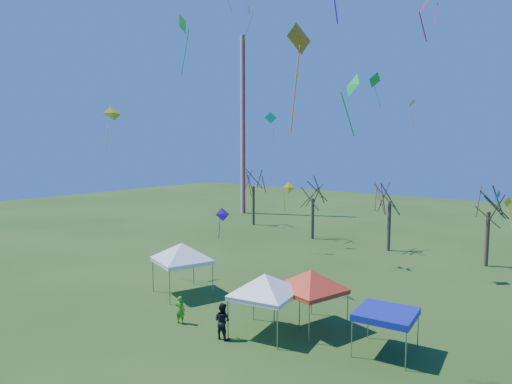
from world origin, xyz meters
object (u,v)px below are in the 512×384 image
tree_2 (390,184)px  tent_white_mid (265,278)px  tent_red (311,274)px  person_green (180,310)px  radio_mast (243,126)px  tree_3 (490,192)px  person_dark (222,321)px  tent_white_west (182,246)px  tree_1 (313,184)px  tent_blue (386,314)px  tree_0 (253,172)px

tree_2 → tent_white_mid: tree_2 is taller
tent_red → person_green: 7.52m
radio_mast → person_green: bearing=-55.3°
tree_3 → tent_white_mid: 22.92m
person_dark → person_green: (-3.19, 0.05, -0.16)m
tent_white_west → person_dark: size_ratio=2.27×
radio_mast → tent_white_mid: (27.79, -31.80, -9.50)m
radio_mast → tree_1: bearing=-28.5°
tent_white_mid → tent_blue: tent_white_mid is taller
tree_3 → person_green: size_ratio=5.07×
radio_mast → tent_blue: bearing=-41.8°
person_dark → person_green: bearing=-4.6°
tree_3 → tree_1: bearing=177.9°
tree_0 → tree_2: tree_0 is taller
person_green → tent_white_mid: bearing=-177.6°
tent_white_mid → tent_blue: (5.89, 1.72, -1.09)m
tree_1 → tent_white_west: 21.00m
tree_2 → tent_red: (3.66, -20.04, -3.28)m
tent_white_mid → tree_2: bearing=95.6°
person_dark → person_green: size_ratio=1.20×
radio_mast → tent_white_west: bearing=-56.8°
tree_0 → tent_red: 32.15m
tree_0 → person_green: bearing=-59.1°
radio_mast → tree_0: size_ratio=2.96×
tree_2 → tent_red: size_ratio=2.01×
tent_white_west → person_dark: bearing=-27.7°
tree_0 → tree_3: tree_0 is taller
person_dark → tree_1: bearing=-72.9°
tree_0 → tree_2: size_ratio=1.03×
tent_white_mid → person_dark: bearing=-125.6°
tree_3 → person_green: bearing=-114.5°
tree_0 → tree_1: tree_0 is taller
tree_2 → tent_white_west: tree_2 is taller
tent_white_west → person_green: (3.63, -3.54, -2.43)m
person_dark → person_green: 3.20m
tree_2 → tent_white_west: size_ratio=1.92×
radio_mast → tree_3: bearing=-16.3°
tree_1 → tent_blue: 26.74m
tent_white_mid → tree_3: bearing=74.1°
tent_white_mid → person_dark: 3.07m
person_green → tree_1: bearing=-95.3°
tree_3 → tent_white_west: size_ratio=1.86×
tent_blue → person_green: bearing=-161.3°
tent_white_mid → tent_blue: 6.24m
tent_white_mid → tent_white_west: bearing=167.9°
tent_red → tree_2: bearing=100.4°
tree_2 → tent_white_mid: bearing=-84.4°
tent_red → tree_0: bearing=133.9°
tree_3 → radio_mast: bearing=163.7°
tent_blue → person_green: 11.04m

